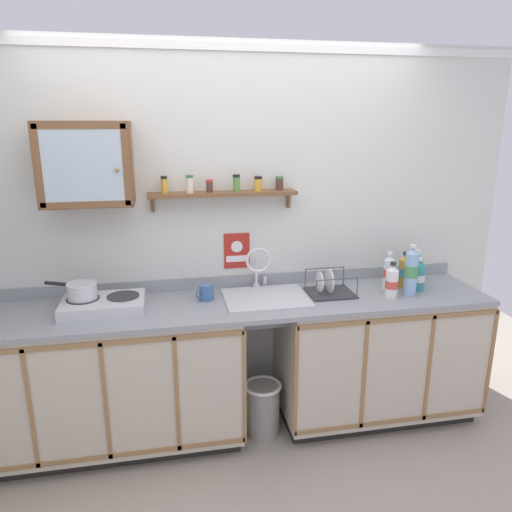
% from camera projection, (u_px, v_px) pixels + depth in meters
% --- Properties ---
extents(floor, '(6.25, 6.25, 0.00)m').
position_uv_depth(floor, '(250.00, 461.00, 2.94)').
color(floor, '#9E9384').
rests_on(floor, ground).
extents(back_wall, '(3.85, 0.07, 2.49)m').
position_uv_depth(back_wall, '(232.00, 237.00, 3.23)').
color(back_wall, silver).
rests_on(back_wall, ground).
extents(lower_cabinet_run, '(1.61, 0.61, 0.88)m').
position_uv_depth(lower_cabinet_run, '(111.00, 381.00, 3.00)').
color(lower_cabinet_run, black).
rests_on(lower_cabinet_run, ground).
extents(lower_cabinet_run_right, '(1.34, 0.61, 0.88)m').
position_uv_depth(lower_cabinet_run_right, '(376.00, 355.00, 3.32)').
color(lower_cabinet_run_right, black).
rests_on(lower_cabinet_run_right, ground).
extents(countertop, '(3.21, 0.63, 0.03)m').
position_uv_depth(countertop, '(240.00, 304.00, 3.02)').
color(countertop, gray).
rests_on(countertop, lower_cabinet_run).
extents(backsplash, '(3.21, 0.02, 0.08)m').
position_uv_depth(backsplash, '(233.00, 281.00, 3.28)').
color(backsplash, gray).
rests_on(backsplash, countertop).
extents(sink, '(0.53, 0.47, 0.42)m').
position_uv_depth(sink, '(265.00, 301.00, 3.10)').
color(sink, silver).
rests_on(sink, countertop).
extents(hot_plate_stove, '(0.48, 0.32, 0.08)m').
position_uv_depth(hot_plate_stove, '(103.00, 305.00, 2.87)').
color(hot_plate_stove, silver).
rests_on(hot_plate_stove, countertop).
extents(saucepan, '(0.32, 0.21, 0.09)m').
position_uv_depth(saucepan, '(82.00, 290.00, 2.84)').
color(saucepan, silver).
rests_on(saucepan, hot_plate_stove).
extents(bottle_opaque_white_0, '(0.08, 0.08, 0.24)m').
position_uv_depth(bottle_opaque_white_0, '(392.00, 282.00, 3.07)').
color(bottle_opaque_white_0, white).
rests_on(bottle_opaque_white_0, countertop).
extents(bottle_water_clear_1, '(0.08, 0.08, 0.25)m').
position_uv_depth(bottle_water_clear_1, '(389.00, 272.00, 3.23)').
color(bottle_water_clear_1, silver).
rests_on(bottle_water_clear_1, countertop).
extents(bottle_detergent_teal_2, '(0.08, 0.08, 0.23)m').
position_uv_depth(bottle_detergent_teal_2, '(418.00, 276.00, 3.20)').
color(bottle_detergent_teal_2, teal).
rests_on(bottle_detergent_teal_2, countertop).
extents(bottle_water_blue_3, '(0.09, 0.09, 0.34)m').
position_uv_depth(bottle_water_blue_3, '(411.00, 271.00, 3.09)').
color(bottle_water_blue_3, '#8CB7E0').
rests_on(bottle_water_blue_3, countertop).
extents(bottle_juice_amber_4, '(0.07, 0.07, 0.25)m').
position_uv_depth(bottle_juice_amber_4, '(404.00, 271.00, 3.26)').
color(bottle_juice_amber_4, gold).
rests_on(bottle_juice_amber_4, countertop).
extents(bottle_soda_green_5, '(0.09, 0.09, 0.25)m').
position_uv_depth(bottle_soda_green_5, '(416.00, 269.00, 3.31)').
color(bottle_soda_green_5, '#4CB266').
rests_on(bottle_soda_green_5, countertop).
extents(dish_rack, '(0.29, 0.26, 0.17)m').
position_uv_depth(dish_rack, '(329.00, 289.00, 3.15)').
color(dish_rack, '#333338').
rests_on(dish_rack, countertop).
extents(mug, '(0.12, 0.11, 0.10)m').
position_uv_depth(mug, '(206.00, 292.00, 3.04)').
color(mug, '#3F6699').
rests_on(mug, countertop).
extents(wall_cabinet, '(0.52, 0.28, 0.48)m').
position_uv_depth(wall_cabinet, '(86.00, 164.00, 2.79)').
color(wall_cabinet, brown).
extents(spice_shelf, '(0.94, 0.14, 0.23)m').
position_uv_depth(spice_shelf, '(224.00, 191.00, 3.05)').
color(spice_shelf, brown).
extents(warning_sign, '(0.17, 0.01, 0.24)m').
position_uv_depth(warning_sign, '(237.00, 251.00, 3.24)').
color(warning_sign, '#B2261E').
extents(trash_bin, '(0.25, 0.25, 0.36)m').
position_uv_depth(trash_bin, '(263.00, 408.00, 3.17)').
color(trash_bin, gray).
rests_on(trash_bin, ground).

